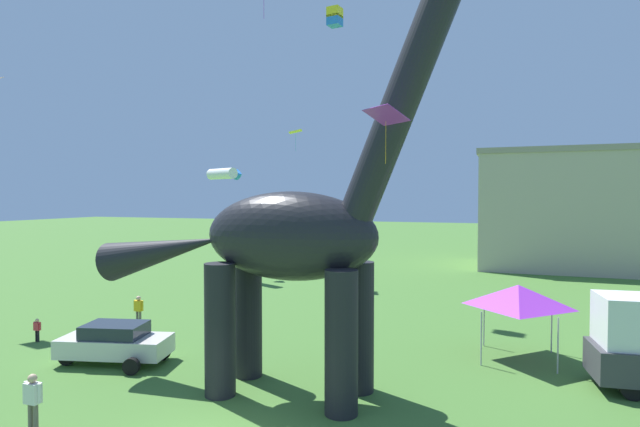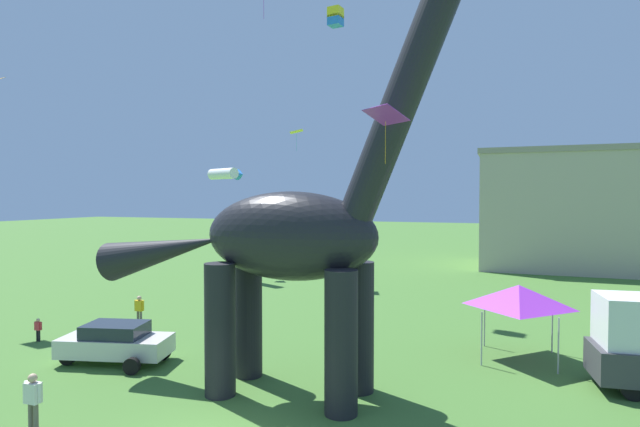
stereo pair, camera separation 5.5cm
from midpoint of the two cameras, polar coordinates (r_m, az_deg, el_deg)
dinosaur_sculpture at (r=16.67m, az=-3.55°, el=-2.54°), size 13.88×2.94×14.51m
parked_sedan_left at (r=22.01m, az=-22.06°, el=-13.34°), size 4.51×2.76×1.55m
person_watching_child at (r=26.52m, az=-29.23°, el=-11.20°), size 0.39×0.17×1.05m
person_photographer at (r=16.88m, az=-29.65°, el=-17.55°), size 0.61×0.27×1.63m
person_near_flyer at (r=27.56m, az=-19.72°, el=-9.99°), size 0.56×0.25×1.51m
festival_canopy_tent at (r=22.00m, az=21.65°, el=-8.69°), size 3.15×3.15×3.00m
kite_drifting at (r=13.91m, az=7.54°, el=10.93°), size 1.38×1.32×1.49m
kite_far_left at (r=39.54m, az=-2.64°, el=9.23°), size 1.37×1.58×1.64m
kite_mid_left at (r=33.78m, az=1.82°, el=21.36°), size 0.91×0.91×1.14m
kite_high_left at (r=41.91m, az=-10.48°, el=4.43°), size 3.23×3.21×0.92m
background_building_block at (r=51.24m, az=28.68°, el=0.38°), size 19.60×10.06×10.77m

